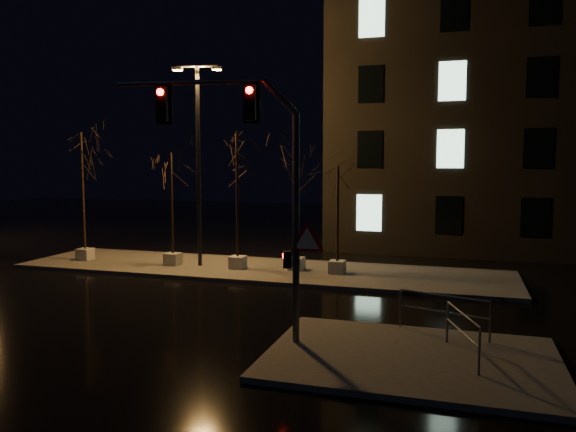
% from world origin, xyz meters
% --- Properties ---
extents(ground, '(90.00, 90.00, 0.00)m').
position_xyz_m(ground, '(0.00, 0.00, 0.00)').
color(ground, black).
rests_on(ground, ground).
extents(median, '(22.00, 5.00, 0.15)m').
position_xyz_m(median, '(0.00, 6.00, 0.07)').
color(median, '#4B4843').
rests_on(median, ground).
extents(sidewalk_corner, '(7.00, 5.00, 0.15)m').
position_xyz_m(sidewalk_corner, '(7.50, -3.50, 0.07)').
color(sidewalk_corner, '#4B4843').
rests_on(sidewalk_corner, ground).
extents(building, '(25.00, 12.00, 15.00)m').
position_xyz_m(building, '(14.00, 18.00, 7.50)').
color(building, black).
rests_on(building, ground).
extents(tree_0, '(1.80, 1.80, 6.27)m').
position_xyz_m(tree_0, '(-8.68, 5.51, 4.91)').
color(tree_0, '#ACAAA0').
rests_on(tree_0, median).
extents(tree_1, '(1.80, 1.80, 5.27)m').
position_xyz_m(tree_1, '(-3.97, 5.53, 4.15)').
color(tree_1, '#ACAAA0').
rests_on(tree_1, median).
extents(tree_2, '(1.80, 1.80, 6.16)m').
position_xyz_m(tree_2, '(-0.80, 5.62, 4.82)').
color(tree_2, '#ACAAA0').
rests_on(tree_2, median).
extents(tree_3, '(1.80, 1.80, 5.28)m').
position_xyz_m(tree_3, '(1.77, 6.09, 4.16)').
color(tree_3, '#ACAAA0').
rests_on(tree_3, median).
extents(tree_4, '(1.80, 1.80, 4.66)m').
position_xyz_m(tree_4, '(3.64, 5.83, 3.69)').
color(tree_4, '#ACAAA0').
rests_on(tree_4, median).
extents(traffic_signal_mast, '(5.58, 0.83, 6.85)m').
position_xyz_m(traffic_signal_mast, '(3.40, -3.45, 4.65)').
color(traffic_signal_mast, '#505257').
rests_on(traffic_signal_mast, sidewalk_corner).
extents(streetlight_main, '(2.23, 0.75, 8.95)m').
position_xyz_m(streetlight_main, '(-2.73, 5.81, 5.32)').
color(streetlight_main, black).
rests_on(streetlight_main, median).
extents(guard_rail_a, '(2.45, 0.82, 1.11)m').
position_xyz_m(guard_rail_a, '(8.19, -1.50, 0.87)').
color(guard_rail_a, '#505257').
rests_on(guard_rail_a, sidewalk_corner).
extents(guard_rail_b, '(0.79, 2.22, 1.11)m').
position_xyz_m(guard_rail_b, '(8.68, -3.27, 0.86)').
color(guard_rail_b, '#505257').
rests_on(guard_rail_b, sidewalk_corner).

